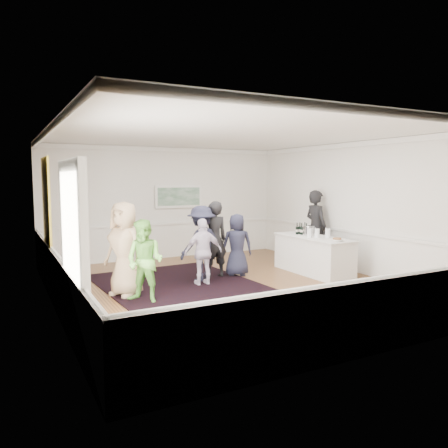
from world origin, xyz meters
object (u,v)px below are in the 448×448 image
guest_navy (237,245)px  ice_bucket (309,231)px  bartender (316,228)px  guest_tan (124,249)px  serving_table (313,255)px  guest_green (145,261)px  guest_dark_b (214,240)px  nut_bowl (337,240)px  guest_lilac (203,252)px  guest_dark_a (202,243)px

guest_navy → ice_bucket: (1.81, -0.42, 0.27)m
bartender → guest_tan: bearing=96.0°
serving_table → guest_green: (-4.39, -0.53, 0.32)m
guest_tan → guest_dark_b: 2.34m
nut_bowl → guest_green: bearing=175.5°
ice_bucket → guest_lilac: bearing=-179.3°
guest_tan → guest_green: guest_tan is taller
bartender → guest_lilac: size_ratio=1.38×
serving_table → bartender: bearing=47.8°
guest_dark_b → nut_bowl: size_ratio=6.41×
guest_tan → guest_green: size_ratio=1.20×
guest_dark_b → guest_navy: 0.59m
guest_green → nut_bowl: 4.36m
guest_green → ice_bucket: 4.48m
ice_bucket → nut_bowl: ice_bucket is taller
guest_tan → guest_lilac: guest_tan is taller
serving_table → guest_navy: 1.91m
guest_dark_b → bartender: bearing=-178.3°
ice_bucket → guest_green: bearing=-170.5°
guest_tan → guest_dark_b: bearing=76.0°
ice_bucket → bartender: bearing=40.5°
guest_navy → nut_bowl: 2.30m
serving_table → bartender: (0.74, 0.82, 0.55)m
serving_table → guest_lilac: 2.89m
ice_bucket → guest_dark_b: bearing=168.4°
guest_lilac → serving_table: bearing=-179.6°
serving_table → nut_bowl: size_ratio=7.96×
guest_green → guest_lilac: 1.67m
guest_tan → guest_lilac: size_ratio=1.28×
guest_tan → guest_navy: bearing=71.7°
guest_green → guest_dark_a: size_ratio=0.91×
bartender → guest_navy: size_ratio=1.35×
guest_dark_b → ice_bucket: bearing=167.7°
guest_dark_a → guest_navy: guest_dark_a is taller
bartender → nut_bowl: 1.87m
guest_tan → guest_dark_a: bearing=74.8°
guest_green → nut_bowl: guest_green is taller
guest_lilac → nut_bowl: size_ratio=5.20×
guest_green → guest_dark_a: (1.65, 1.08, 0.07)m
guest_tan → ice_bucket: guest_tan is taller
guest_dark_b → nut_bowl: 2.79m
guest_green → guest_lilac: bearing=72.5°
guest_lilac → ice_bucket: 2.90m
guest_dark_b → guest_tan: bearing=14.3°
bartender → guest_green: (-5.13, -1.35, -0.22)m
guest_green → guest_navy: bearing=71.6°
guest_lilac → guest_tan: bearing=6.4°
guest_dark_a → ice_bucket: size_ratio=6.54×
serving_table → guest_dark_a: bearing=168.7°
serving_table → guest_tan: 4.63m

